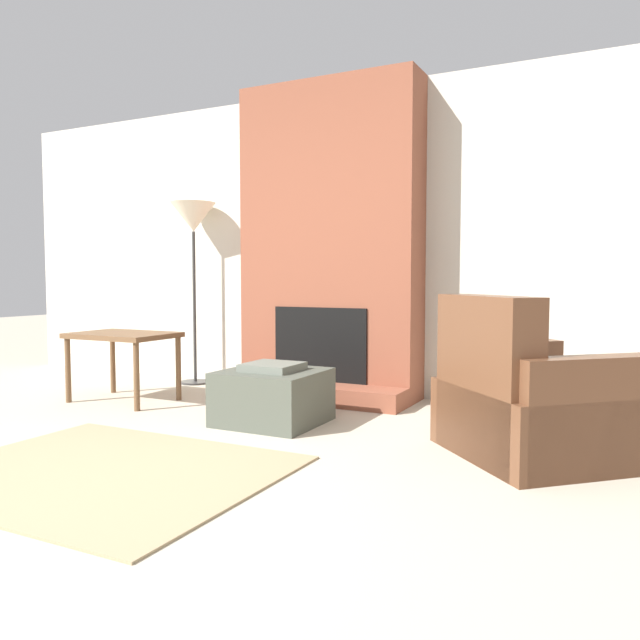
# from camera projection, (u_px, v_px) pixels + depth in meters

# --- Properties ---
(ground_plane) EXTENTS (24.00, 24.00, 0.00)m
(ground_plane) POSITION_uv_depth(u_px,v_px,m) (47.00, 503.00, 2.75)
(ground_plane) COLOR #B2A893
(wall_back) EXTENTS (7.33, 0.06, 2.60)m
(wall_back) POSITION_uv_depth(u_px,v_px,m) (341.00, 242.00, 5.41)
(wall_back) COLOR beige
(wall_back) RESTS_ON ground_plane
(fireplace) EXTENTS (1.54, 0.69, 2.60)m
(fireplace) POSITION_uv_depth(u_px,v_px,m) (329.00, 248.00, 5.20)
(fireplace) COLOR brown
(fireplace) RESTS_ON ground_plane
(ottoman) EXTENTS (0.65, 0.63, 0.41)m
(ottoman) POSITION_uv_depth(u_px,v_px,m) (273.00, 396.00, 4.25)
(ottoman) COLOR #474C42
(ottoman) RESTS_ON ground_plane
(armchair) EXTENTS (1.27, 1.27, 0.90)m
(armchair) POSITION_uv_depth(u_px,v_px,m) (527.00, 407.00, 3.44)
(armchair) COLOR brown
(armchair) RESTS_ON ground_plane
(side_table) EXTENTS (0.80, 0.56, 0.55)m
(side_table) POSITION_uv_depth(u_px,v_px,m) (123.00, 341.00, 5.00)
(side_table) COLOR brown
(side_table) RESTS_ON ground_plane
(floor_lamp_left) EXTENTS (0.42, 0.42, 1.69)m
(floor_lamp_left) POSITION_uv_depth(u_px,v_px,m) (193.00, 224.00, 5.79)
(floor_lamp_left) COLOR #333333
(floor_lamp_left) RESTS_ON ground_plane
(area_rug) EXTENTS (1.75, 1.43, 0.01)m
(area_rug) POSITION_uv_depth(u_px,v_px,m) (103.00, 471.00, 3.18)
(area_rug) COLOR #9E8966
(area_rug) RESTS_ON ground_plane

